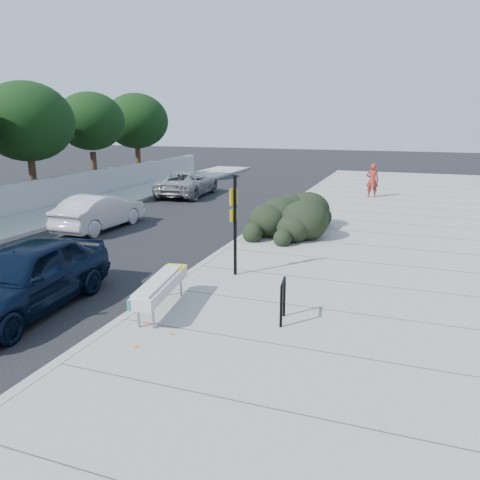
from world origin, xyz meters
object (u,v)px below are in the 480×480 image
Objects in this scene: bench at (161,286)px; pedestrian at (372,180)px; bike_rack at (283,297)px; sign_post at (235,219)px; wagon_silver at (100,212)px; sedan_navy at (25,277)px; suv_silver at (188,183)px.

pedestrian is at bearing 71.16° from bench.
sign_post reaches higher than bike_rack.
sign_post reaches higher than wagon_silver.
pedestrian reaches higher than bike_rack.
sedan_navy is at bearing -177.51° from bike_rack.
wagon_silver is (-6.60, 6.86, -0.02)m from bench.
pedestrian is at bearing 96.17° from sign_post.
wagon_silver is at bearing 110.58° from sedan_navy.
pedestrian is (6.20, 18.68, 0.26)m from sedan_navy.
bike_rack is 17.60m from pedestrian.
suv_silver is (-0.47, 8.95, 0.01)m from wagon_silver.
suv_silver is (-7.06, 15.81, -0.01)m from bench.
bike_rack is 0.18× the size of suv_silver.
wagon_silver is at bearing 88.31° from suv_silver.
sedan_navy reaches higher than suv_silver.
bike_rack is 0.21× the size of wagon_silver.
sedan_navy is at bearing 98.81° from suv_silver.
suv_silver is 2.82× the size of pedestrian.
pedestrian is at bearing -172.83° from suv_silver.
bench is 2.71× the size of bike_rack.
sedan_navy is at bearing -175.66° from bench.
sign_post is (-2.03, 2.56, 1.00)m from bike_rack.
bench is 18.21m from pedestrian.
sign_post reaches higher than suv_silver.
wagon_silver is at bearing 166.83° from sign_post.
sign_post is at bearing 152.74° from wagon_silver.
sign_post is at bearing 39.98° from sedan_navy.
sign_post is 0.53× the size of suv_silver.
pedestrian is (3.10, 17.94, 0.34)m from bench.
bike_rack reaches higher than bench.
bench is 3.14m from sign_post.
suv_silver is at bearing -85.74° from wagon_silver.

